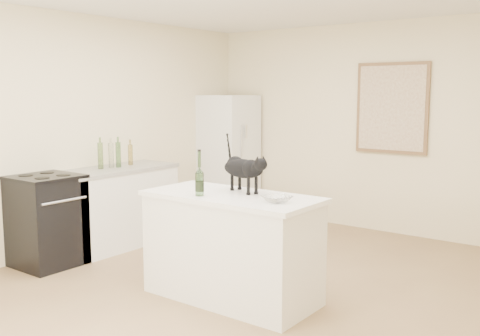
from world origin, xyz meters
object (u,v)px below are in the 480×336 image
Objects in this scene: black_cat at (243,171)px; fridge at (228,155)px; wine_bottle at (199,176)px; stove at (47,221)px; glass_bowl at (277,199)px.

fridge is at bearing 151.28° from black_cat.
black_cat is 1.54× the size of wine_bottle.
stove is at bearing -174.04° from wine_bottle.
glass_bowl is (0.66, 0.15, -0.14)m from wine_bottle.
fridge is 7.79× the size of glass_bowl.
wine_bottle is at bearing 5.96° from stove.
black_cat reaches higher than stove.
black_cat reaches higher than glass_bowl.
glass_bowl reaches higher than stove.
stove is 2.98m from fridge.
fridge is 3.30× the size of black_cat.
fridge is 3.34m from wine_bottle.
black_cat is at bearing 14.78° from stove.
fridge is 5.10× the size of wine_bottle.
glass_bowl is (2.54, 0.34, 0.48)m from stove.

